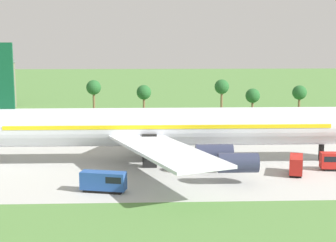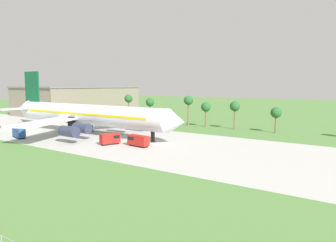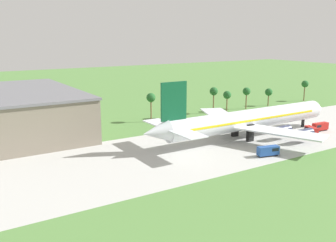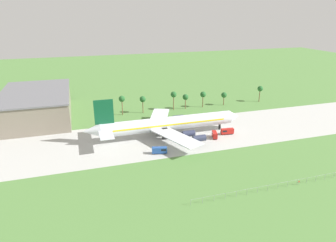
# 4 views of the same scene
# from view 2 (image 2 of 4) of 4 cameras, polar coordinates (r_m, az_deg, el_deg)

# --- Properties ---
(ground_plane) EXTENTS (600.00, 600.00, 0.00)m
(ground_plane) POSITION_cam_2_polar(r_m,az_deg,el_deg) (89.02, -1.78, -3.96)
(ground_plane) COLOR #517F3D
(taxiway_strip) EXTENTS (320.00, 44.00, 0.02)m
(taxiway_strip) POSITION_cam_2_polar(r_m,az_deg,el_deg) (89.02, -1.78, -3.96)
(taxiway_strip) COLOR #B2B2AD
(taxiway_strip) RESTS_ON ground_plane
(jet_airliner) EXTENTS (78.38, 55.59, 20.82)m
(jet_airliner) POSITION_cam_2_polar(r_m,az_deg,el_deg) (110.09, -14.40, 1.10)
(jet_airliner) COLOR silver
(jet_airliner) RESTS_ON ground_plane
(baggage_tug) EXTENTS (6.69, 3.41, 2.92)m
(baggage_tug) POSITION_cam_2_polar(r_m,az_deg,el_deg) (107.41, -24.50, -1.92)
(baggage_tug) COLOR black
(baggage_tug) RESTS_ON ground_plane
(fuel_truck) EXTENTS (3.45, 5.67, 2.97)m
(fuel_truck) POSITION_cam_2_polar(r_m,az_deg,el_deg) (88.79, -9.98, -3.05)
(fuel_truck) COLOR black
(fuel_truck) RESTS_ON ground_plane
(catering_van) EXTENTS (6.47, 2.59, 2.95)m
(catering_van) POSITION_cam_2_polar(r_m,az_deg,el_deg) (85.06, -5.29, -3.40)
(catering_van) COLOR black
(catering_van) RESTS_ON ground_plane
(terminal_building) EXTENTS (36.72, 61.20, 15.05)m
(terminal_building) POSITION_cam_2_polar(r_m,az_deg,el_deg) (188.63, -15.29, 3.57)
(terminal_building) COLOR slate
(terminal_building) RESTS_ON ground_plane
(palm_tree_row) EXTENTS (95.84, 3.60, 11.65)m
(palm_tree_row) POSITION_cam_2_polar(r_m,az_deg,el_deg) (122.89, 7.57, 2.74)
(palm_tree_row) COLOR brown
(palm_tree_row) RESTS_ON ground_plane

